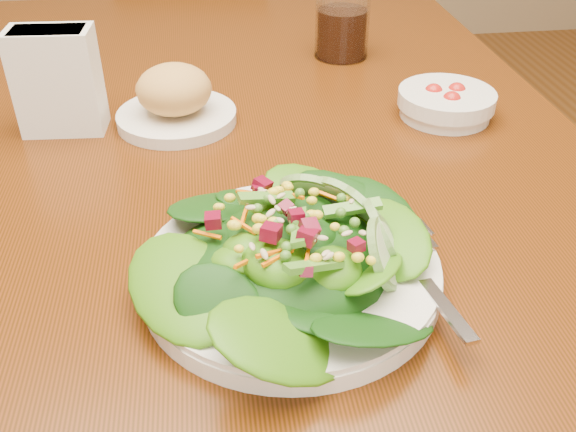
{
  "coord_description": "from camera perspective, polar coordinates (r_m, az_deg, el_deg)",
  "views": [
    {
      "loc": [
        -0.04,
        -0.72,
        1.13
      ],
      "look_at": [
        0.03,
        -0.25,
        0.81
      ],
      "focal_mm": 40.0,
      "sensor_mm": 36.0,
      "label": 1
    }
  ],
  "objects": [
    {
      "name": "napkin_holder",
      "position": [
        0.88,
        -19.84,
        11.43
      ],
      "size": [
        0.11,
        0.06,
        0.13
      ],
      "rotation": [
        0.0,
        0.0,
        -0.07
      ],
      "color": "white",
      "rests_on": "dining_table"
    },
    {
      "name": "bread_plate",
      "position": [
        0.87,
        -10.01,
        10.12
      ],
      "size": [
        0.16,
        0.16,
        0.08
      ],
      "color": "white",
      "rests_on": "dining_table"
    },
    {
      "name": "salad_plate",
      "position": [
        0.58,
        1.2,
        -3.44
      ],
      "size": [
        0.28,
        0.27,
        0.08
      ],
      "rotation": [
        0.0,
        0.0,
        -0.42
      ],
      "color": "white",
      "rests_on": "dining_table"
    },
    {
      "name": "drinking_glass",
      "position": [
        1.09,
        4.87,
        17.27
      ],
      "size": [
        0.09,
        0.09,
        0.15
      ],
      "color": "silver",
      "rests_on": "dining_table"
    },
    {
      "name": "chair_far",
      "position": [
        1.79,
        -7.07,
        11.13
      ],
      "size": [
        0.46,
        0.46,
        0.82
      ],
      "rotation": [
        0.0,
        0.0,
        2.9
      ],
      "color": "#492B0F",
      "rests_on": "ground_plane"
    },
    {
      "name": "tomato_bowl",
      "position": [
        0.91,
        13.86,
        9.73
      ],
      "size": [
        0.13,
        0.13,
        0.04
      ],
      "color": "white",
      "rests_on": "dining_table"
    },
    {
      "name": "dining_table",
      "position": [
        0.87,
        -4.01,
        0.33
      ],
      "size": [
        0.9,
        1.4,
        0.75
      ],
      "color": "#58240B",
      "rests_on": "ground_plane"
    }
  ]
}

